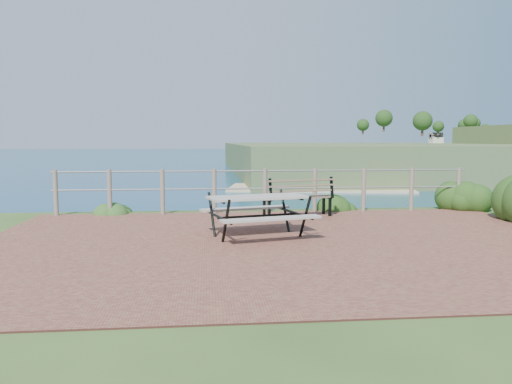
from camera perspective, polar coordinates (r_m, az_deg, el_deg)
ground at (r=8.11m, az=3.80°, el=-5.88°), size 10.00×7.00×0.12m
ocean at (r=207.84m, az=-5.29°, el=5.46°), size 1200.00×1200.00×0.00m
safety_railing at (r=11.31m, az=1.04°, el=0.43°), size 9.40×0.10×1.00m
picnic_table at (r=8.48m, az=0.18°, el=-2.28°), size 1.77×1.40×0.70m
park_bench at (r=10.69m, az=4.77°, el=0.07°), size 1.58×0.76×0.86m
shrub_right_edge at (r=12.78m, az=22.71°, el=-1.98°), size 0.94×0.94×1.35m
shrub_lip_west at (r=11.79m, az=-15.94°, el=-2.38°), size 0.75×0.75×0.48m
shrub_lip_east at (r=12.24m, az=9.28°, el=-1.93°), size 0.82×0.82×0.58m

